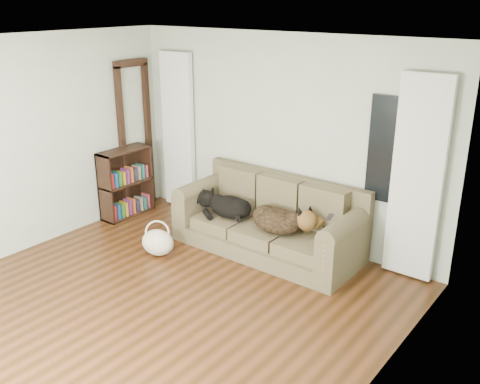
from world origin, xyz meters
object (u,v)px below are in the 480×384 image
Objects in this scene: tote_bag at (158,242)px; bookshelf at (126,182)px; dog_black_lab at (228,206)px; sofa at (267,217)px; dog_shepherd at (280,220)px.

bookshelf is at bearing 153.48° from tote_bag.
bookshelf is (-1.70, -0.19, 0.02)m from dog_black_lab.
dog_black_lab is 0.99m from tote_bag.
tote_bag is (-0.43, -0.83, -0.32)m from dog_black_lab.
sofa is 3.78× the size of dog_black_lab.
tote_bag is (-1.23, -0.83, -0.33)m from dog_shepherd.
dog_black_lab is at bearing -173.55° from sofa.
dog_black_lab is 0.80m from dog_shepherd.
sofa is 0.57m from dog_black_lab.
tote_bag is (-1.00, -0.89, -0.29)m from sofa.
tote_bag is at bearing -138.20° from sofa.
dog_shepherd is 1.59× the size of tote_bag.
sofa reaches higher than tote_bag.
dog_shepherd reaches higher than tote_bag.
tote_bag is 0.44× the size of bookshelf.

